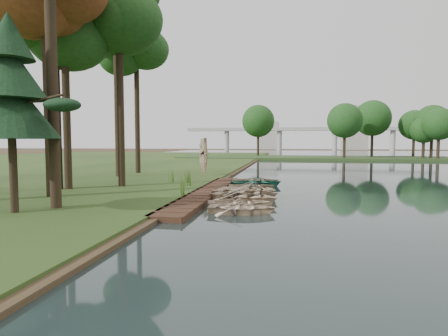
% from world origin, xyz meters
% --- Properties ---
extents(ground, '(300.00, 300.00, 0.00)m').
position_xyz_m(ground, '(0.00, 0.00, 0.00)').
color(ground, '#3D2F1D').
extents(boardwalk, '(1.60, 16.00, 0.30)m').
position_xyz_m(boardwalk, '(-1.60, 0.00, 0.15)').
color(boardwalk, '#362014').
rests_on(boardwalk, ground).
extents(peninsula, '(50.00, 14.00, 0.45)m').
position_xyz_m(peninsula, '(8.00, 50.00, 0.23)').
color(peninsula, '#29421D').
rests_on(peninsula, ground).
extents(far_trees, '(45.60, 5.60, 8.80)m').
position_xyz_m(far_trees, '(4.67, 50.00, 6.43)').
color(far_trees, black).
rests_on(far_trees, peninsula).
extents(bridge, '(95.90, 4.00, 8.60)m').
position_xyz_m(bridge, '(12.31, 120.00, 7.08)').
color(bridge, '#A5A5A0').
rests_on(bridge, ground).
extents(building_a, '(10.00, 8.00, 18.00)m').
position_xyz_m(building_a, '(30.00, 140.00, 9.00)').
color(building_a, '#A5A5A0').
rests_on(building_a, ground).
extents(building_b, '(8.00, 8.00, 12.00)m').
position_xyz_m(building_b, '(-5.00, 145.00, 6.00)').
color(building_b, '#A5A5A0').
rests_on(building_b, ground).
extents(rowboat_0, '(3.08, 2.25, 0.62)m').
position_xyz_m(rowboat_0, '(1.19, -5.49, 0.36)').
color(rowboat_0, beige).
rests_on(rowboat_0, water).
extents(rowboat_1, '(3.40, 2.71, 0.63)m').
position_xyz_m(rowboat_1, '(0.91, -4.18, 0.37)').
color(rowboat_1, beige).
rests_on(rowboat_1, water).
extents(rowboat_2, '(4.45, 3.86, 0.77)m').
position_xyz_m(rowboat_2, '(0.96, -2.51, 0.44)').
color(rowboat_2, beige).
rests_on(rowboat_2, water).
extents(rowboat_3, '(4.28, 3.46, 0.78)m').
position_xyz_m(rowboat_3, '(0.85, -1.02, 0.44)').
color(rowboat_3, beige).
rests_on(rowboat_3, water).
extents(rowboat_4, '(4.14, 3.42, 0.74)m').
position_xyz_m(rowboat_4, '(0.84, 0.18, 0.42)').
color(rowboat_4, beige).
rests_on(rowboat_4, water).
extents(rowboat_5, '(3.79, 3.31, 0.65)m').
position_xyz_m(rowboat_5, '(1.06, 1.34, 0.38)').
color(rowboat_5, beige).
rests_on(rowboat_5, water).
extents(rowboat_6, '(3.40, 2.66, 0.64)m').
position_xyz_m(rowboat_6, '(0.87, 2.71, 0.37)').
color(rowboat_6, beige).
rests_on(rowboat_6, water).
extents(rowboat_7, '(4.36, 3.80, 0.75)m').
position_xyz_m(rowboat_7, '(1.08, 4.40, 0.43)').
color(rowboat_7, '#308670').
rests_on(rowboat_7, water).
extents(rowboat_8, '(3.80, 2.92, 0.73)m').
position_xyz_m(rowboat_8, '(0.83, 5.92, 0.42)').
color(rowboat_8, beige).
rests_on(rowboat_8, water).
extents(stored_rowboat, '(3.31, 2.39, 0.68)m').
position_xyz_m(stored_rowboat, '(-4.01, 10.24, 0.64)').
color(stored_rowboat, beige).
rests_on(stored_rowboat, bank).
extents(tree_1, '(5.06, 5.06, 12.96)m').
position_xyz_m(tree_1, '(-10.32, -0.55, 11.00)').
color(tree_1, black).
rests_on(tree_1, bank).
extents(tree_2, '(4.56, 4.56, 12.24)m').
position_xyz_m(tree_2, '(-9.38, -3.70, 10.47)').
color(tree_2, black).
rests_on(tree_2, bank).
extents(tree_3, '(5.19, 5.19, 12.50)m').
position_xyz_m(tree_3, '(-10.87, -0.69, 10.51)').
color(tree_3, black).
rests_on(tree_3, bank).
extents(tree_4, '(4.63, 4.63, 12.76)m').
position_xyz_m(tree_4, '(-7.63, 1.32, 10.96)').
color(tree_4, black).
rests_on(tree_4, bank).
extents(tree_5, '(6.37, 6.37, 17.08)m').
position_xyz_m(tree_5, '(-11.06, 8.07, 14.54)').
color(tree_5, black).
rests_on(tree_5, bank).
extents(tree_6, '(4.56, 4.56, 13.34)m').
position_xyz_m(tree_6, '(-10.82, 11.65, 11.53)').
color(tree_6, black).
rests_on(tree_6, bank).
extents(pine_tree, '(3.80, 3.80, 8.16)m').
position_xyz_m(pine_tree, '(-7.97, -8.15, 5.40)').
color(pine_tree, black).
rests_on(pine_tree, bank).
extents(reeds_0, '(0.60, 0.60, 1.13)m').
position_xyz_m(reeds_0, '(-2.60, -2.01, 0.86)').
color(reeds_0, '#3F661E').
rests_on(reeds_0, bank).
extents(reeds_1, '(0.60, 0.60, 1.08)m').
position_xyz_m(reeds_1, '(-3.33, 2.25, 0.84)').
color(reeds_1, '#3F661E').
rests_on(reeds_1, bank).
extents(reeds_2, '(0.60, 0.60, 1.07)m').
position_xyz_m(reeds_2, '(-5.28, 4.37, 0.84)').
color(reeds_2, '#3F661E').
rests_on(reeds_2, bank).
extents(reeds_3, '(0.60, 0.60, 0.94)m').
position_xyz_m(reeds_3, '(-3.86, 4.26, 0.77)').
color(reeds_3, '#3F661E').
rests_on(reeds_3, bank).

